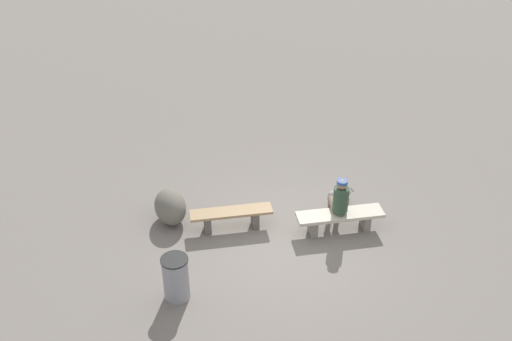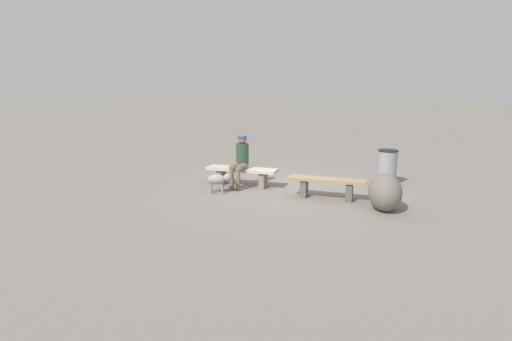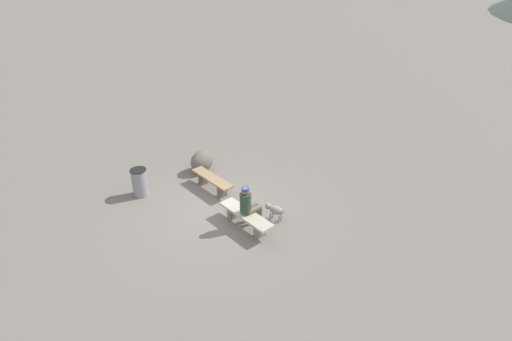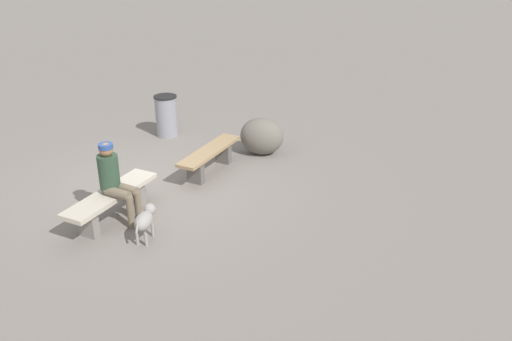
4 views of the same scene
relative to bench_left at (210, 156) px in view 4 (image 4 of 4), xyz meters
name	(u,v)px [view 4 (image 4 of 4)]	position (x,y,z in m)	size (l,w,h in m)	color
ground	(152,189)	(1.14, -0.35, -0.35)	(210.00, 210.00, 0.06)	gray
bench_left	(210,156)	(0.00, 0.00, 0.00)	(1.76, 0.74, 0.46)	#605B56
bench_right	(111,200)	(2.26, 0.01, 0.02)	(1.87, 0.83, 0.47)	gray
seated_person	(114,178)	(2.23, 0.11, 0.41)	(0.39, 0.67, 1.29)	#2D4733
dog	(145,219)	(2.34, 0.89, 0.01)	(0.61, 0.43, 0.48)	gray
trash_bin	(166,116)	(-0.83, -2.07, 0.13)	(0.50, 0.50, 0.90)	gray
boulder	(262,136)	(-1.31, 0.20, 0.05)	(0.65, 0.88, 0.76)	#6B665B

